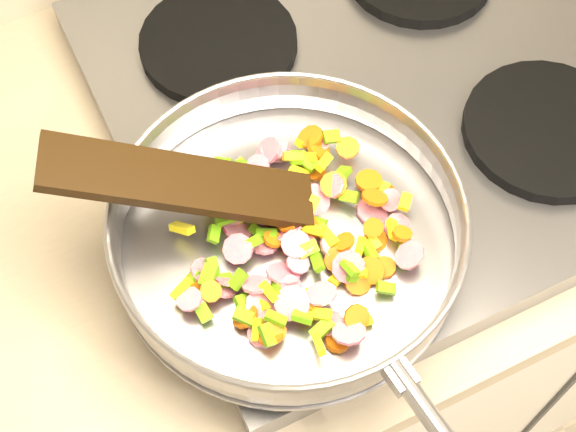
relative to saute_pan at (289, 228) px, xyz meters
name	(u,v)px	position (x,y,z in m)	size (l,w,h in m)	color
cooktop	(375,100)	(0.19, 0.15, -0.07)	(0.60, 0.60, 0.04)	#939399
grate_fl	(325,225)	(0.05, 0.01, -0.04)	(0.19, 0.19, 0.02)	black
grate_fr	(548,130)	(0.33, 0.01, -0.04)	(0.19, 0.19, 0.02)	black
grate_bl	(218,43)	(0.05, 0.29, -0.04)	(0.19, 0.19, 0.02)	black
saute_pan	(289,228)	(0.00, 0.00, 0.00)	(0.39, 0.56, 0.06)	#9E9EA5
vegetable_heap	(295,236)	(0.00, 0.00, -0.01)	(0.26, 0.26, 0.05)	#DC620E
wooden_spatula	(182,182)	(-0.08, 0.07, 0.04)	(0.27, 0.06, 0.01)	black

